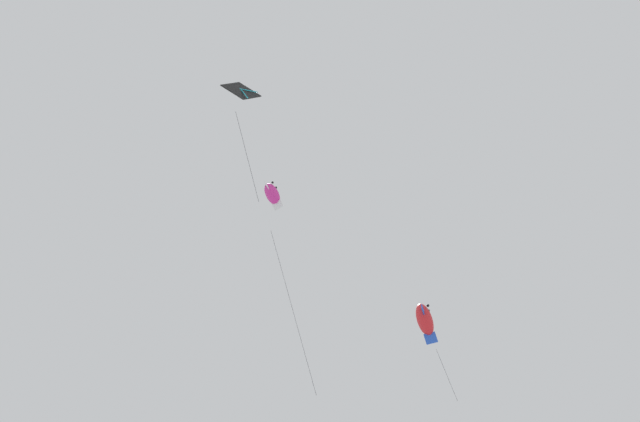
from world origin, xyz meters
TOP-DOWN VIEW (x-y plane):
  - kite_diamond_highest at (-4.87, -4.90)m, footprint 1.79×0.84m
  - kite_fish_upper_right at (5.81, 5.50)m, footprint 1.60×1.51m
  - kite_fish_near_left at (-2.70, 0.86)m, footprint 2.66×2.13m

SIDE VIEW (x-z plane):
  - kite_fish_upper_right at x=5.81m, z-range 26.07..31.47m
  - kite_diamond_highest at x=-4.87m, z-range 28.21..34.49m
  - kite_fish_near_left at x=-2.70m, z-range 26.31..36.58m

